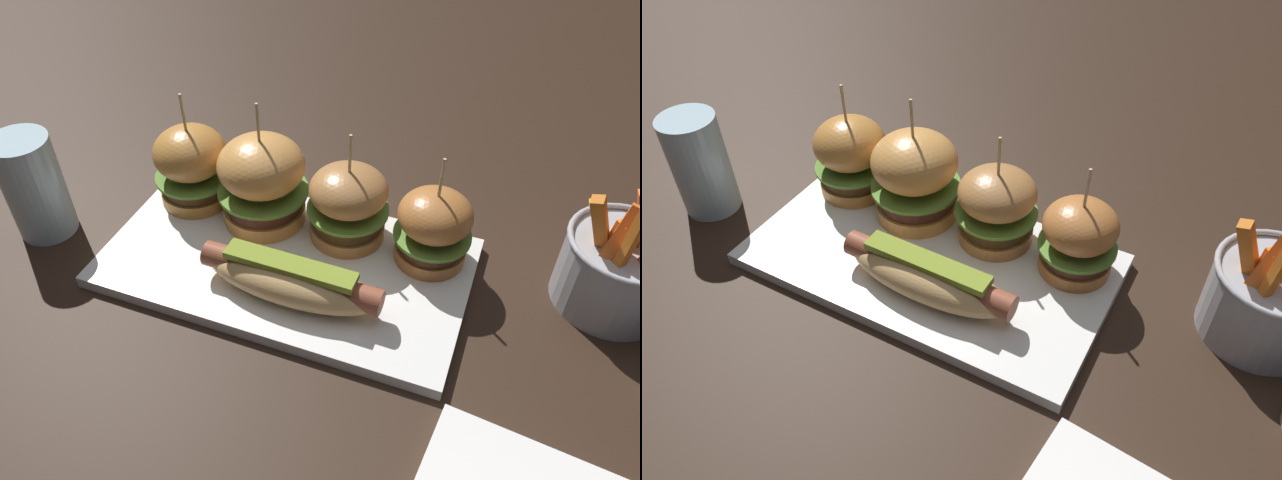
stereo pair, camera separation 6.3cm
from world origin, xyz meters
The scene contains 9 objects.
ground_plane centered at (0.00, 0.00, 0.00)m, with size 3.00×3.00×0.00m, color black.
platter_main centered at (0.00, 0.00, 0.01)m, with size 0.39×0.21×0.01m, color white.
hot_dog centered at (0.03, -0.05, 0.04)m, with size 0.19×0.06×0.05m.
slider_far_left centered at (-0.14, 0.06, 0.06)m, with size 0.09×0.09×0.14m.
slider_center_left centered at (-0.05, 0.05, 0.07)m, with size 0.10×0.10×0.15m.
slider_center_right centered at (0.05, 0.06, 0.06)m, with size 0.09×0.09×0.13m.
slider_far_right centered at (0.14, 0.06, 0.06)m, with size 0.08×0.08×0.13m.
fries_bucket centered at (0.33, 0.08, 0.05)m, with size 0.12×0.12×0.14m.
water_glass centered at (-0.29, -0.04, 0.06)m, with size 0.07×0.07×0.12m, color silver.
Camera 1 is at (0.21, -0.43, 0.48)m, focal length 34.54 mm.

